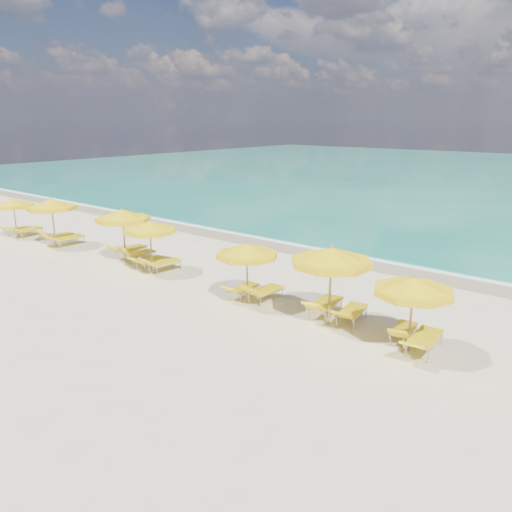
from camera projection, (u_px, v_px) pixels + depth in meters
The scene contains 25 objects.
ground_plane at pixel (231, 295), 18.68m from camera, with size 120.00×120.00×0.00m, color beige.
wet_sand_band at pixel (332, 255), 24.21m from camera, with size 120.00×2.60×0.01m, color tan.
foam_line at pixel (341, 251), 24.81m from camera, with size 120.00×1.20×0.03m, color white.
whitecap_near at pixel (329, 212), 35.04m from camera, with size 14.00×0.36×0.05m, color white.
umbrella_0 at pixel (13, 203), 27.45m from camera, with size 2.67×2.67×2.20m.
umbrella_1 at pixel (51, 205), 25.35m from camera, with size 2.89×2.89×2.51m.
umbrella_2 at pixel (123, 216), 22.54m from camera, with size 2.83×2.83×2.50m.
umbrella_3 at pixel (150, 227), 21.06m from camera, with size 2.93×2.93×2.27m.
umbrella_4 at pixel (247, 251), 17.41m from camera, with size 2.56×2.56×2.26m.
umbrella_5 at pixel (331, 257), 15.48m from camera, with size 3.20×3.20×2.62m.
umbrella_6 at pixel (413, 287), 13.70m from camera, with size 2.28×2.28×2.27m.
lounger_0_left at pixel (16, 231), 28.32m from camera, with size 0.85×1.76×0.71m.
lounger_0_right at pixel (28, 232), 27.88m from camera, with size 0.91×2.00×0.78m.
lounger_1_left at pixel (58, 239), 26.43m from camera, with size 0.70×1.85×0.89m.
lounger_1_right at pixel (68, 241), 25.85m from camera, with size 0.73×2.08×0.75m.
lounger_2_left at pixel (131, 252), 23.74m from camera, with size 0.78×2.02×0.82m.
lounger_2_right at pixel (140, 256), 23.19m from camera, with size 0.74×1.70×0.81m.
lounger_3_left at pixel (150, 263), 22.00m from camera, with size 0.71×1.82×0.73m.
lounger_3_right at pixel (164, 266), 21.51m from camera, with size 0.79×1.91×0.81m.
lounger_4_left at pixel (243, 292), 18.43m from camera, with size 0.70×1.75×0.70m.
lounger_4_right at pixel (265, 295), 18.05m from camera, with size 0.71×1.88×0.86m.
lounger_5_left at pixel (325, 308), 16.71m from camera, with size 0.95×2.12×0.86m.
lounger_5_right at pixel (351, 316), 16.13m from camera, with size 0.93×2.01×0.77m.
lounger_6_left at pixel (403, 334), 14.81m from camera, with size 0.86×1.77×0.75m.
lounger_6_right at pixel (424, 344), 14.09m from camera, with size 0.82×2.13×0.76m.
Camera 1 is at (11.83, -13.07, 6.42)m, focal length 35.00 mm.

